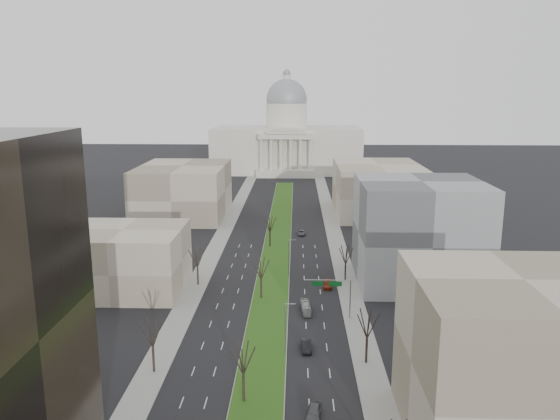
% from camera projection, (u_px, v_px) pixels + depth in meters
% --- Properties ---
extents(ground, '(600.00, 600.00, 0.00)m').
position_uv_depth(ground, '(277.00, 247.00, 157.29)').
color(ground, black).
rests_on(ground, ground).
extents(median, '(8.00, 222.03, 0.20)m').
position_uv_depth(median, '(277.00, 247.00, 156.28)').
color(median, '#999993').
rests_on(median, ground).
extents(sidewalk_left, '(5.00, 330.00, 0.15)m').
position_uv_depth(sidewalk_left, '(202.00, 275.00, 133.39)').
color(sidewalk_left, gray).
rests_on(sidewalk_left, ground).
extents(sidewalk_right, '(5.00, 330.00, 0.15)m').
position_uv_depth(sidewalk_right, '(345.00, 276.00, 132.37)').
color(sidewalk_right, gray).
rests_on(sidewalk_right, ground).
extents(capitol, '(80.00, 46.00, 55.00)m').
position_uv_depth(capitol, '(287.00, 142.00, 299.75)').
color(capitol, beige).
rests_on(capitol, ground).
extents(building_beige_left, '(26.00, 22.00, 14.00)m').
position_uv_depth(building_beige_left, '(125.00, 259.00, 122.58)').
color(building_beige_left, tan).
rests_on(building_beige_left, ground).
extents(building_tan_right, '(26.00, 24.00, 22.00)m').
position_uv_depth(building_tan_right, '(516.00, 363.00, 68.07)').
color(building_tan_right, gray).
rests_on(building_tan_right, ground).
extents(building_grey_right, '(28.00, 26.00, 24.00)m').
position_uv_depth(building_grey_right, '(419.00, 232.00, 126.38)').
color(building_grey_right, '#5B5E60').
rests_on(building_grey_right, ground).
extents(building_far_left, '(30.00, 40.00, 18.00)m').
position_uv_depth(building_far_left, '(183.00, 190.00, 195.40)').
color(building_far_left, gray).
rests_on(building_far_left, ground).
extents(building_far_right, '(30.00, 40.00, 18.00)m').
position_uv_depth(building_far_right, '(377.00, 189.00, 198.24)').
color(building_far_right, tan).
rests_on(building_far_right, ground).
extents(tree_left_mid, '(5.40, 5.40, 9.72)m').
position_uv_depth(tree_left_mid, '(152.00, 332.00, 86.01)').
color(tree_left_mid, black).
rests_on(tree_left_mid, ground).
extents(tree_left_far, '(5.28, 5.28, 9.50)m').
position_uv_depth(tree_left_far, '(197.00, 257.00, 125.08)').
color(tree_left_far, black).
rests_on(tree_left_far, ground).
extents(tree_right_mid, '(5.52, 5.52, 9.94)m').
position_uv_depth(tree_right_mid, '(367.00, 323.00, 88.88)').
color(tree_right_mid, black).
rests_on(tree_right_mid, ground).
extents(tree_right_far, '(5.04, 5.04, 9.07)m').
position_uv_depth(tree_right_far, '(346.00, 254.00, 128.05)').
color(tree_right_far, black).
rests_on(tree_right_far, ground).
extents(tree_median_a, '(5.40, 5.40, 9.72)m').
position_uv_depth(tree_median_a, '(243.00, 357.00, 77.76)').
color(tree_median_a, black).
rests_on(tree_median_a, ground).
extents(tree_median_b, '(5.40, 5.40, 9.72)m').
position_uv_depth(tree_median_b, '(261.00, 268.00, 116.80)').
color(tree_median_b, black).
rests_on(tree_median_b, ground).
extents(tree_median_c, '(5.40, 5.40, 9.72)m').
position_uv_depth(tree_median_c, '(270.00, 223.00, 155.84)').
color(tree_median_c, black).
rests_on(tree_median_c, ground).
extents(streetlamp_median_b, '(1.90, 0.20, 9.16)m').
position_uv_depth(streetlamp_median_b, '(285.00, 327.00, 92.71)').
color(streetlamp_median_b, gray).
rests_on(streetlamp_median_b, ground).
extents(streetlamp_median_c, '(1.90, 0.20, 9.16)m').
position_uv_depth(streetlamp_median_c, '(289.00, 257.00, 131.74)').
color(streetlamp_median_c, gray).
rests_on(streetlamp_median_c, ground).
extents(mast_arm_signs, '(9.12, 0.24, 8.09)m').
position_uv_depth(mast_arm_signs, '(337.00, 289.00, 106.81)').
color(mast_arm_signs, gray).
rests_on(mast_arm_signs, ground).
extents(car_grey_near, '(2.59, 4.92, 1.60)m').
position_uv_depth(car_grey_near, '(314.00, 411.00, 75.46)').
color(car_grey_near, '#464A4D').
rests_on(car_grey_near, ground).
extents(car_black, '(1.84, 4.91, 1.60)m').
position_uv_depth(car_black, '(306.00, 346.00, 94.90)').
color(car_black, black).
rests_on(car_black, ground).
extents(car_red, '(2.53, 5.11, 1.43)m').
position_uv_depth(car_red, '(328.00, 285.00, 124.77)').
color(car_red, maroon).
rests_on(car_red, ground).
extents(car_grey_far, '(2.81, 5.18, 1.38)m').
position_uv_depth(car_grey_far, '(301.00, 233.00, 170.04)').
color(car_grey_far, '#56585E').
rests_on(car_grey_far, ground).
extents(box_van, '(2.16, 6.93, 1.90)m').
position_uv_depth(box_van, '(306.00, 307.00, 111.15)').
color(box_van, '#BABABA').
rests_on(box_van, ground).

